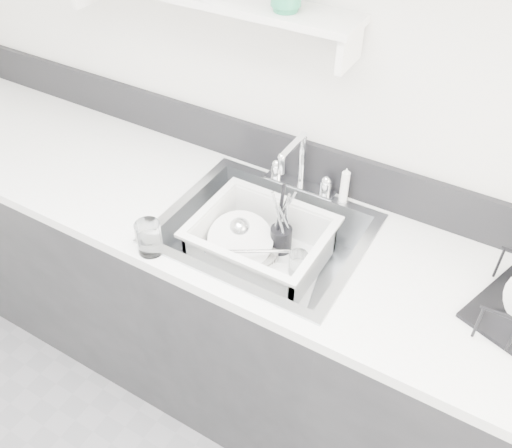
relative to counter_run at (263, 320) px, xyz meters
The scene contains 12 objects.
counter_run is the anchor object (origin of this frame).
backsplash 0.62m from the counter_run, 90.00° to the left, with size 3.20×0.02×0.16m, color black.
sink 0.37m from the counter_run, ahead, with size 0.64×0.52×0.20m, color silver, non-canonical shape.
faucet 0.58m from the counter_run, 90.00° to the left, with size 0.26×0.18×0.23m.
side_sprayer 0.61m from the counter_run, 57.89° to the left, with size 0.03×0.03×0.14m, color white.
wash_tub 0.38m from the counter_run, 147.80° to the left, with size 0.43×0.35×0.17m, color white, non-canonical shape.
plate_stack 0.35m from the counter_run, behind, with size 0.27×0.26×0.11m.
utensil_cup 0.37m from the counter_run, 79.09° to the left, with size 0.07×0.07×0.25m.
ladle 0.36m from the counter_run, 169.96° to the right, with size 0.31×0.11×0.09m, color silver, non-canonical shape.
tumbler_in_tub 0.37m from the counter_run, ahead, with size 0.06×0.06×0.09m, color white.
tumbler_counter 0.63m from the counter_run, 133.58° to the right, with size 0.08×0.08×0.11m, color white.
bowl_small 0.34m from the counter_run, 29.89° to the right, with size 0.11×0.11×0.04m, color white.
Camera 1 is at (0.63, 0.07, 2.08)m, focal length 38.00 mm.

